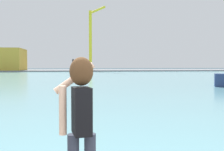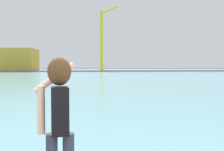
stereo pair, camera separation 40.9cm
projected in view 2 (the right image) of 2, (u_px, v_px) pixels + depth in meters
ground_plane at (91, 76)px, 52.12m from camera, size 220.00×220.00×0.00m
harbor_water at (91, 76)px, 54.11m from camera, size 140.00×100.00×0.02m
far_shore_dock at (90, 70)px, 93.92m from camera, size 140.00×20.00×0.42m
person_photographer at (59, 113)px, 3.16m from camera, size 0.53×0.55×1.74m
warehouse_left at (19, 60)px, 88.45m from camera, size 10.76×13.02×7.12m
port_crane at (103, 35)px, 87.26m from camera, size 4.56×10.44×19.87m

